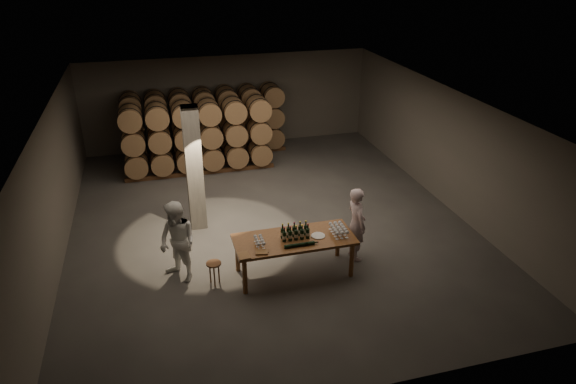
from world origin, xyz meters
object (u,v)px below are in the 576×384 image
object	(u,v)px
bottle_cluster	(295,233)
person_man	(356,224)
stool	(214,267)
person_woman	(178,242)
notebook_near	(262,252)
tasting_table	(294,242)
plate	(318,236)

from	to	relation	value
bottle_cluster	person_man	distance (m)	1.54
person_man	stool	bearing A→B (deg)	88.59
stool	person_woman	distance (m)	0.92
notebook_near	person_woman	distance (m)	1.83
tasting_table	bottle_cluster	bearing A→B (deg)	3.92
notebook_near	bottle_cluster	bearing A→B (deg)	37.11
tasting_table	notebook_near	bearing A→B (deg)	-154.92
stool	bottle_cluster	bearing A→B (deg)	-2.21
tasting_table	notebook_near	distance (m)	0.89
plate	person_man	xyz separation A→B (m)	(1.01, 0.31, -0.02)
notebook_near	person_man	xyz separation A→B (m)	(2.34, 0.63, -0.03)
tasting_table	person_woman	size ratio (longest dim) A/B	1.42
tasting_table	stool	world-z (taller)	tasting_table
tasting_table	plate	distance (m)	0.54
notebook_near	person_man	bearing A→B (deg)	27.71
tasting_table	plate	xyz separation A→B (m)	(0.53, -0.05, 0.11)
notebook_near	stool	world-z (taller)	notebook_near
notebook_near	person_woman	bearing A→B (deg)	165.28
tasting_table	notebook_near	xyz separation A→B (m)	(-0.80, -0.37, 0.12)
bottle_cluster	plate	distance (m)	0.52
bottle_cluster	person_woman	world-z (taller)	person_woman
bottle_cluster	person_man	world-z (taller)	person_man
plate	person_woman	bearing A→B (deg)	170.12
stool	person_man	distance (m)	3.32
person_man	person_woman	distance (m)	3.97
notebook_near	stool	xyz separation A→B (m)	(-0.95, 0.44, -0.48)
tasting_table	person_man	distance (m)	1.56
tasting_table	person_woman	bearing A→B (deg)	169.18
tasting_table	plate	world-z (taller)	plate
person_man	person_woman	xyz separation A→B (m)	(-3.97, 0.20, 0.03)
stool	person_man	bearing A→B (deg)	3.32
bottle_cluster	plate	world-z (taller)	bottle_cluster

